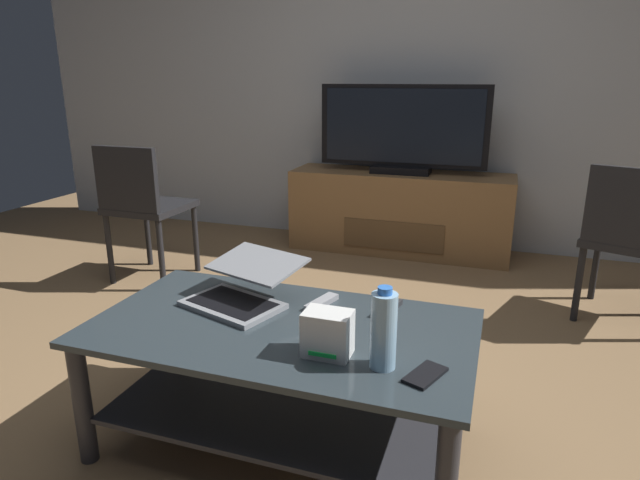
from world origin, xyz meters
name	(u,v)px	position (x,y,z in m)	size (l,w,h in m)	color
ground_plane	(300,393)	(0.00, 0.00, 0.00)	(7.68, 7.68, 0.00)	olive
back_wall	(412,56)	(0.00, 2.35, 1.40)	(6.40, 0.12, 2.80)	silver
coffee_table	(282,362)	(0.06, -0.31, 0.32)	(1.27, 0.70, 0.46)	#2D383D
media_cabinet	(399,212)	(0.02, 2.03, 0.29)	(1.59, 0.45, 0.59)	olive
television	(402,131)	(0.02, 2.01, 0.88)	(1.19, 0.20, 0.62)	black
dining_chair	(632,236)	(1.36, 1.17, 0.48)	(0.56, 0.56, 0.84)	black
side_chair	(142,203)	(-1.37, 0.89, 0.51)	(0.45, 0.45, 0.87)	black
laptop	(243,288)	(-0.15, -0.18, 0.51)	(0.43, 0.45, 0.16)	gray
router_box	(328,333)	(0.26, -0.45, 0.53)	(0.14, 0.10, 0.14)	white
water_bottle_near	(384,330)	(0.44, -0.47, 0.57)	(0.07, 0.07, 0.24)	#99C6E5
cell_phone	(425,375)	(0.56, -0.48, 0.46)	(0.07, 0.14, 0.01)	black
tv_remote	(388,308)	(0.37, -0.08, 0.47)	(0.04, 0.16, 0.02)	#2D2D30
soundbar_remote	(322,302)	(0.13, -0.11, 0.47)	(0.04, 0.16, 0.02)	#99999E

